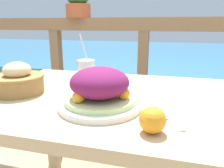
% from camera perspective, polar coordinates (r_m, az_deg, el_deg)
% --- Properties ---
extents(patio_table, '(1.20, 0.80, 0.73)m').
position_cam_1_polar(patio_table, '(0.93, 2.32, -8.61)').
color(patio_table, tan).
rests_on(patio_table, ground_plane).
extents(railing_fence, '(2.80, 0.08, 1.06)m').
position_cam_1_polar(railing_fence, '(1.59, 8.04, 4.84)').
color(railing_fence, brown).
rests_on(railing_fence, ground_plane).
extents(sea_backdrop, '(12.00, 4.00, 0.54)m').
position_cam_1_polar(sea_backdrop, '(4.12, 12.10, 4.72)').
color(sea_backdrop, teal).
rests_on(sea_backdrop, ground_plane).
extents(salad_plate, '(0.29, 0.29, 0.14)m').
position_cam_1_polar(salad_plate, '(0.76, -3.25, -1.69)').
color(salad_plate, white).
rests_on(salad_plate, patio_table).
extents(drink_glass, '(0.08, 0.08, 0.25)m').
position_cam_1_polar(drink_glass, '(0.97, -6.72, 2.38)').
color(drink_glass, silver).
rests_on(drink_glass, patio_table).
extents(bread_basket, '(0.22, 0.22, 0.13)m').
position_cam_1_polar(bread_basket, '(1.01, -23.30, 0.85)').
color(bread_basket, olive).
rests_on(bread_basket, patio_table).
extents(fork, '(0.04, 0.18, 0.00)m').
position_cam_1_polar(fork, '(0.78, 13.15, -6.25)').
color(fork, silver).
rests_on(fork, patio_table).
extents(knife, '(0.04, 0.18, 0.00)m').
position_cam_1_polar(knife, '(0.72, 16.81, -8.38)').
color(knife, silver).
rests_on(knife, patio_table).
extents(orange_near_basket, '(0.07, 0.07, 0.07)m').
position_cam_1_polar(orange_near_basket, '(0.60, 10.53, -9.23)').
color(orange_near_basket, orange).
rests_on(orange_near_basket, patio_table).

